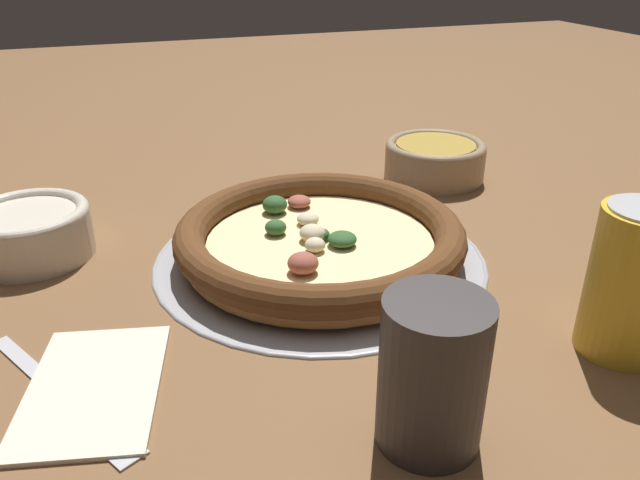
{
  "coord_description": "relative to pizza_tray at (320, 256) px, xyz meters",
  "views": [
    {
      "loc": [
        0.53,
        -0.19,
        0.3
      ],
      "look_at": [
        0.0,
        0.0,
        0.02
      ],
      "focal_mm": 35.0,
      "sensor_mm": 36.0,
      "label": 1
    }
  ],
  "objects": [
    {
      "name": "bowl_far",
      "position": [
        -0.11,
        -0.28,
        0.03
      ],
      "size": [
        0.12,
        0.12,
        0.05
      ],
      "color": "beige",
      "rests_on": "ground_plane"
    },
    {
      "name": "pizza",
      "position": [
        -0.0,
        -0.0,
        0.02
      ],
      "size": [
        0.29,
        0.29,
        0.04
      ],
      "color": "#BC7F42",
      "rests_on": "pizza_tray"
    },
    {
      "name": "napkin",
      "position": [
        0.14,
        -0.23,
        0.0
      ],
      "size": [
        0.16,
        0.13,
        0.01
      ],
      "rotation": [
        0.0,
        0.0,
        -0.24
      ],
      "color": "beige",
      "rests_on": "ground_plane"
    },
    {
      "name": "fork",
      "position": [
        0.14,
        -0.25,
        -0.0
      ],
      "size": [
        0.18,
        0.11,
        0.0
      ],
      "rotation": [
        0.0,
        0.0,
        6.78
      ],
      "color": "#B7B7BC",
      "rests_on": "ground_plane"
    },
    {
      "name": "bowl_near",
      "position": [
        -0.17,
        0.23,
        0.03
      ],
      "size": [
        0.13,
        0.13,
        0.05
      ],
      "color": "#9E8466",
      "rests_on": "ground_plane"
    },
    {
      "name": "beverage_can",
      "position": [
        0.22,
        0.17,
        0.06
      ],
      "size": [
        0.07,
        0.07,
        0.12
      ],
      "color": "gold",
      "rests_on": "ground_plane"
    },
    {
      "name": "drinking_cup",
      "position": [
        0.26,
        -0.02,
        0.05
      ],
      "size": [
        0.07,
        0.07,
        0.11
      ],
      "color": "#383333",
      "rests_on": "ground_plane"
    },
    {
      "name": "pizza_tray",
      "position": [
        0.0,
        0.0,
        0.0
      ],
      "size": [
        0.34,
        0.34,
        0.01
      ],
      "color": "#9E9EA3",
      "rests_on": "ground_plane"
    },
    {
      "name": "ground_plane",
      "position": [
        0.0,
        0.0,
        -0.0
      ],
      "size": [
        3.0,
        3.0,
        0.0
      ],
      "primitive_type": "plane",
      "color": "brown"
    }
  ]
}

